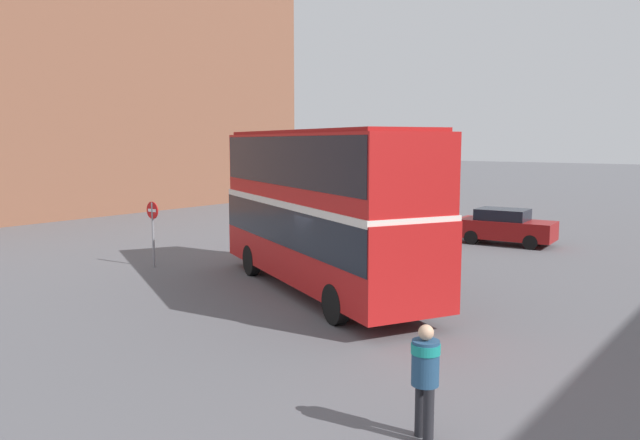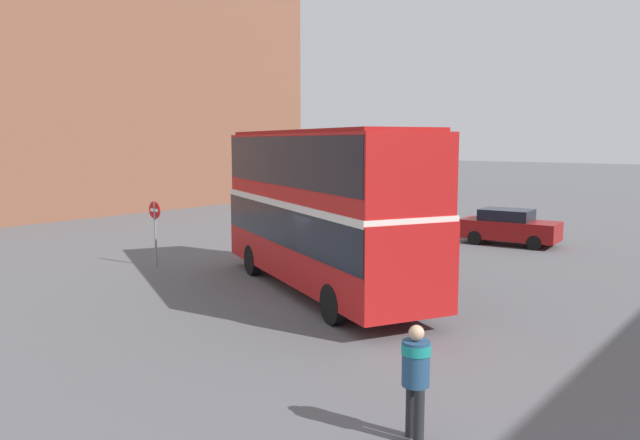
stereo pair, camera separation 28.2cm
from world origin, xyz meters
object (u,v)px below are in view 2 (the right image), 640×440
parked_car_kerb_far (391,209)px  double_decker_bus (320,200)px  pedestrian_foreground (416,371)px  parked_car_side_street (509,227)px  no_entry_sign (155,223)px

parked_car_kerb_far → double_decker_bus: bearing=118.2°
pedestrian_foreground → double_decker_bus: bearing=-98.4°
pedestrian_foreground → parked_car_kerb_far: 25.36m
parked_car_kerb_far → pedestrian_foreground: bearing=126.5°
pedestrian_foreground → parked_car_side_street: pedestrian_foreground is taller
double_decker_bus → parked_car_side_street: (1.14, 11.73, -1.96)m
double_decker_bus → pedestrian_foreground: 9.66m
parked_car_kerb_far → parked_car_side_street: parked_car_side_street is taller
double_decker_bus → parked_car_side_street: bearing=111.5°
parked_car_kerb_far → no_entry_sign: (-0.11, -15.60, 0.82)m
double_decker_bus → no_entry_sign: double_decker_bus is taller
double_decker_bus → no_entry_sign: size_ratio=4.33×
pedestrian_foreground → parked_car_side_street: 19.12m
double_decker_bus → parked_car_kerb_far: 16.42m
double_decker_bus → parked_car_kerb_far: bearing=141.7°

